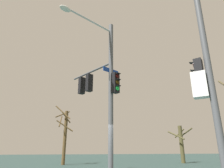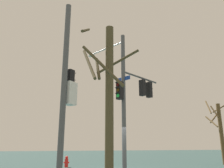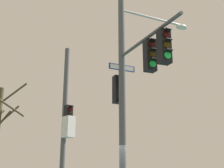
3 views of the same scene
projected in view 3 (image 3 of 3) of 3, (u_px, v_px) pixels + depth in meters
main_signal_pole_assembly at (134, 79)px, 11.12m from camera, size 5.14×3.39×8.46m
secondary_pole_assembly at (66, 123)px, 15.04m from camera, size 0.73×0.79×8.00m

